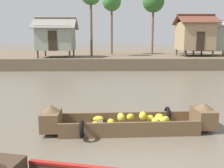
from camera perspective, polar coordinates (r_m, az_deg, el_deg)
ground_plane at (r=13.77m, az=1.50°, el=-1.57°), size 300.00×300.00×0.00m
riverbank_strip at (r=32.12m, az=-0.16°, el=6.17°), size 160.00×20.00×1.08m
banana_boat at (r=7.80m, az=3.98°, el=-8.64°), size 5.29×1.88×0.87m
stilt_house_left at (r=25.00m, az=-12.67°, el=10.34°), size 4.01×3.82×3.84m
stilt_house_mid_left at (r=27.54m, az=18.41°, el=10.53°), size 3.88×3.85×4.26m
stilt_house_mid_right at (r=28.77m, az=20.45°, el=9.99°), size 4.17×3.36×3.78m
palm_tree_near at (r=29.58m, az=-0.08°, el=18.16°), size 2.12×2.12×6.97m
palm_tree_mid at (r=29.90m, az=9.46°, el=18.03°), size 2.44×2.44×7.15m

